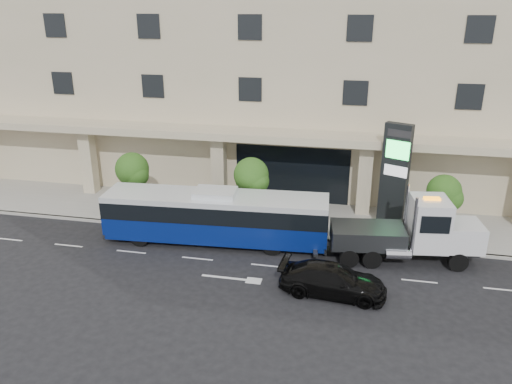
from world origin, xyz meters
TOP-DOWN VIEW (x-y plane):
  - ground at (0.00, 0.00)m, footprint 120.00×120.00m
  - sidewalk at (0.00, 5.00)m, footprint 120.00×6.00m
  - curb at (0.00, 2.00)m, footprint 120.00×0.30m
  - convention_center at (-0.00, 15.42)m, footprint 60.00×17.60m
  - tree_left at (-9.97, 3.59)m, footprint 2.27×2.20m
  - tree_mid at (-1.97, 3.59)m, footprint 2.28×2.20m
  - tree_right at (9.53, 3.59)m, footprint 2.10×2.00m
  - city_bus at (-3.53, 0.77)m, footprint 13.30×3.57m
  - tow_truck at (7.65, 0.72)m, footprint 9.20×3.24m
  - black_sedan at (3.64, -3.57)m, footprint 5.38×2.52m
  - signage_pylon at (6.75, 4.99)m, footprint 1.74×1.23m

SIDE VIEW (x-z plane):
  - ground at x=0.00m, z-range 0.00..0.00m
  - sidewalk at x=0.00m, z-range 0.00..0.15m
  - curb at x=0.00m, z-range 0.00..0.15m
  - black_sedan at x=3.64m, z-range 0.00..1.52m
  - city_bus at x=-3.53m, z-range 0.03..3.36m
  - tow_truck at x=7.65m, z-range -0.37..3.79m
  - tree_right at x=9.53m, z-range 1.01..5.06m
  - tree_left at x=-9.97m, z-range 1.00..5.22m
  - tree_mid at x=-1.97m, z-range 1.07..5.45m
  - signage_pylon at x=6.75m, z-range 0.20..6.83m
  - convention_center at x=0.00m, z-range -0.03..19.97m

